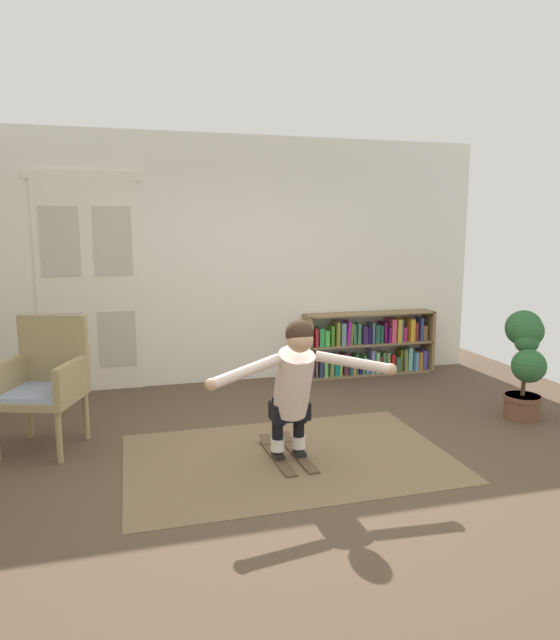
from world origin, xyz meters
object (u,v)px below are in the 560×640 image
object	(u,v)px
wicker_chair	(44,380)
potted_plant	(525,353)
bookshelf	(369,346)
person_skier	(294,381)
skis_pair	(287,454)

from	to	relation	value
wicker_chair	potted_plant	xyz separation A→B (m)	(4.39, -0.44, 0.06)
bookshelf	person_skier	world-z (taller)	person_skier
wicker_chair	person_skier	size ratio (longest dim) A/B	0.75
skis_pair	potted_plant	bearing A→B (deg)	7.43
bookshelf	wicker_chair	xyz separation A→B (m)	(-3.62, -1.48, 0.23)
skis_pair	person_skier	world-z (taller)	person_skier
potted_plant	skis_pair	bearing A→B (deg)	-172.57
person_skier	potted_plant	bearing A→B (deg)	11.33
bookshelf	wicker_chair	distance (m)	3.92
bookshelf	person_skier	size ratio (longest dim) A/B	1.15
wicker_chair	skis_pair	size ratio (longest dim) A/B	1.45
potted_plant	wicker_chair	bearing A→B (deg)	174.29
wicker_chair	person_skier	distance (m)	2.13
bookshelf	skis_pair	distance (m)	2.85
wicker_chair	potted_plant	size ratio (longest dim) A/B	1.05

